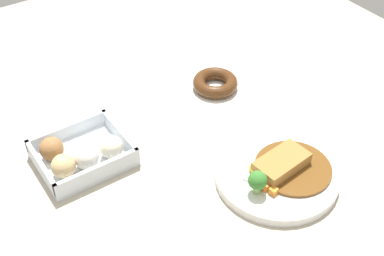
{
  "coord_description": "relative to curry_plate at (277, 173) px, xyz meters",
  "views": [
    {
      "loc": [
        -0.36,
        -0.63,
        0.72
      ],
      "look_at": [
        0.07,
        0.02,
        0.03
      ],
      "focal_mm": 47.99,
      "sensor_mm": 36.0,
      "label": 1
    }
  ],
  "objects": [
    {
      "name": "ground_plane",
      "position": [
        -0.15,
        0.16,
        -0.01
      ],
      "size": [
        1.6,
        1.6,
        0.0
      ],
      "primitive_type": "plane",
      "color": "#B2A893"
    },
    {
      "name": "curry_plate",
      "position": [
        0.0,
        0.0,
        0.0
      ],
      "size": [
        0.24,
        0.24,
        0.07
      ],
      "color": "white",
      "rests_on": "ground_plane"
    },
    {
      "name": "donut_box",
      "position": [
        -0.29,
        0.24,
        0.01
      ],
      "size": [
        0.17,
        0.15,
        0.06
      ],
      "color": "silver",
      "rests_on": "ground_plane"
    },
    {
      "name": "chocolate_ring_donut",
      "position": [
        0.07,
        0.3,
        -0.0
      ],
      "size": [
        0.16,
        0.16,
        0.03
      ],
      "color": "white",
      "rests_on": "ground_plane"
    }
  ]
}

